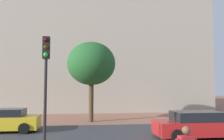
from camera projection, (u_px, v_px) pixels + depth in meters
The scene contains 7 objects.
ground_plane at pixel (105, 131), 14.83m from camera, with size 120.00×120.00×0.00m, color #93604C.
street_asphalt_strip at pixel (106, 134), 13.90m from camera, with size 120.00×7.03×0.00m, color #38383D.
landmark_building at pixel (92, 22), 32.13m from camera, with size 28.28×12.99×40.33m.
car_red at pixel (197, 125), 13.00m from camera, with size 4.55×2.08×1.42m.
car_yellow at pixel (5, 121), 14.73m from camera, with size 4.14×1.94×1.41m.
traffic_light_pole at pixel (46, 72), 9.54m from camera, with size 0.28×0.34×4.79m.
tree_curb_far at pixel (91, 64), 19.30m from camera, with size 3.90×3.90×6.43m.
Camera 1 is at (-1.36, -5.02, 2.73)m, focal length 38.14 mm.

